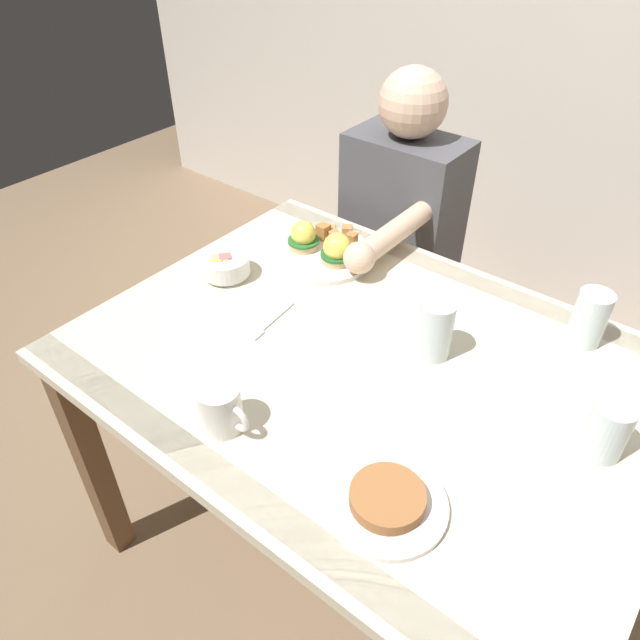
{
  "coord_description": "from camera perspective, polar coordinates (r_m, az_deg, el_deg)",
  "views": [
    {
      "loc": [
        0.49,
        -0.78,
        1.58
      ],
      "look_at": [
        -0.13,
        0.0,
        0.78
      ],
      "focal_mm": 33.2,
      "sensor_mm": 36.0,
      "label": 1
    }
  ],
  "objects": [
    {
      "name": "coffee_mug",
      "position": [
        1.09,
        -9.53,
        -8.28
      ],
      "size": [
        0.11,
        0.08,
        0.09
      ],
      "color": "white",
      "rests_on": "dining_table"
    },
    {
      "name": "eggs_benedict_plate",
      "position": [
        1.54,
        0.32,
        6.91
      ],
      "size": [
        0.27,
        0.27,
        0.09
      ],
      "color": "white",
      "rests_on": "dining_table"
    },
    {
      "name": "diner_person",
      "position": [
        1.85,
        7.38,
        8.09
      ],
      "size": [
        0.34,
        0.54,
        1.14
      ],
      "color": "#33333D",
      "rests_on": "ground_plane"
    },
    {
      "name": "water_glass_extra",
      "position": [
        1.38,
        24.48,
        -0.08
      ],
      "size": [
        0.07,
        0.07,
        0.13
      ],
      "color": "silver",
      "rests_on": "dining_table"
    },
    {
      "name": "ground_plane",
      "position": [
        1.83,
        3.36,
        -21.15
      ],
      "size": [
        6.0,
        6.0,
        0.0
      ],
      "primitive_type": "plane",
      "color": "#7F664C"
    },
    {
      "name": "side_plate",
      "position": [
        1.0,
        6.48,
        -16.97
      ],
      "size": [
        0.2,
        0.2,
        0.04
      ],
      "color": "white",
      "rests_on": "dining_table"
    },
    {
      "name": "water_glass_far",
      "position": [
        1.15,
        25.86,
        -9.71
      ],
      "size": [
        0.07,
        0.07,
        0.11
      ],
      "color": "silver",
      "rests_on": "dining_table"
    },
    {
      "name": "water_glass_near",
      "position": [
        1.24,
        10.97,
        -1.03
      ],
      "size": [
        0.08,
        0.08,
        0.13
      ],
      "color": "silver",
      "rests_on": "dining_table"
    },
    {
      "name": "fork",
      "position": [
        1.34,
        -4.92,
        -0.25
      ],
      "size": [
        0.03,
        0.16,
        0.0
      ],
      "color": "silver",
      "rests_on": "dining_table"
    },
    {
      "name": "fruit_bowl",
      "position": [
        1.49,
        -9.09,
        5.21
      ],
      "size": [
        0.12,
        0.12,
        0.06
      ],
      "color": "white",
      "rests_on": "dining_table"
    },
    {
      "name": "dining_table",
      "position": [
        1.32,
        4.37,
        -7.12
      ],
      "size": [
        1.2,
        0.9,
        0.74
      ],
      "color": "beige",
      "rests_on": "ground_plane"
    }
  ]
}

